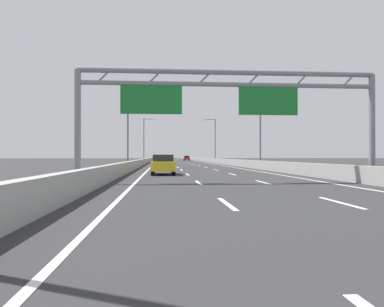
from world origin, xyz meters
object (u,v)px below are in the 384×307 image
(streetlamp_right_mid, at_px, (258,122))
(sign_gantry, at_px, (225,96))
(streetlamp_left_mid, at_px, (130,121))
(white_car, at_px, (164,159))
(red_car, at_px, (187,158))
(yellow_car, at_px, (163,164))
(green_car, at_px, (165,160))
(streetlamp_right_far, at_px, (214,138))
(streetlamp_left_far, at_px, (145,137))

(streetlamp_right_mid, bearing_deg, sign_gantry, -109.16)
(streetlamp_left_mid, relative_size, white_car, 2.25)
(streetlamp_right_mid, xyz_separation_m, red_car, (-3.87, 69.72, -4.64))
(yellow_car, bearing_deg, green_car, 89.42)
(streetlamp_right_far, height_order, white_car, streetlamp_right_far)
(streetlamp_left_far, distance_m, white_car, 19.28)
(streetlamp_right_mid, relative_size, red_car, 2.29)
(yellow_car, bearing_deg, streetlamp_left_far, 94.25)
(streetlamp_right_mid, height_order, red_car, streetlamp_right_mid)
(streetlamp_right_mid, relative_size, white_car, 2.25)
(streetlamp_left_mid, xyz_separation_m, red_car, (11.06, 69.72, -4.64))
(red_car, xyz_separation_m, green_car, (-6.99, -51.75, -0.03))
(streetlamp_left_mid, relative_size, streetlamp_right_mid, 1.00)
(green_car, distance_m, white_car, 37.53)
(sign_gantry, bearing_deg, streetlamp_right_mid, 70.84)
(streetlamp_left_mid, relative_size, streetlamp_left_far, 1.00)
(streetlamp_left_mid, distance_m, streetlamp_right_far, 40.11)
(streetlamp_right_far, bearing_deg, red_car, 96.79)
(sign_gantry, height_order, red_car, sign_gantry)
(streetlamp_left_far, bearing_deg, sign_gantry, -83.07)
(red_car, xyz_separation_m, white_car, (-7.02, -14.22, -0.00))
(sign_gantry, distance_m, streetlamp_left_mid, 23.33)
(streetlamp_right_far, bearing_deg, sign_gantry, -97.39)
(streetlamp_left_far, xyz_separation_m, streetlamp_right_far, (14.93, 0.00, 0.00))
(streetlamp_right_mid, xyz_separation_m, yellow_car, (-11.18, -13.33, -4.59))
(yellow_car, bearing_deg, streetlamp_right_far, 77.54)
(sign_gantry, height_order, white_car, sign_gantry)
(red_car, bearing_deg, streetlamp_left_mid, -99.02)
(streetlamp_right_far, height_order, green_car, streetlamp_right_far)
(streetlamp_left_far, height_order, red_car, streetlamp_left_far)
(green_car, xyz_separation_m, yellow_car, (-0.32, -31.31, 0.08))
(yellow_car, bearing_deg, sign_gantry, -68.60)
(green_car, bearing_deg, white_car, 90.04)
(streetlamp_right_far, bearing_deg, streetlamp_left_mid, -111.85)
(sign_gantry, distance_m, green_car, 40.49)
(sign_gantry, relative_size, streetlamp_right_far, 1.81)
(streetlamp_right_far, bearing_deg, yellow_car, -102.46)
(streetlamp_right_far, relative_size, yellow_car, 2.02)
(streetlamp_left_mid, distance_m, red_car, 70.75)
(red_car, xyz_separation_m, yellow_car, (-7.31, -83.05, 0.04))
(streetlamp_left_mid, distance_m, green_car, 19.02)
(streetlamp_right_far, height_order, yellow_car, streetlamp_right_far)
(streetlamp_left_far, distance_m, red_car, 34.64)
(streetlamp_right_far, height_order, red_car, streetlamp_right_far)
(streetlamp_right_mid, xyz_separation_m, streetlamp_right_far, (0.00, 37.23, 0.00))
(streetlamp_left_far, height_order, white_car, streetlamp_left_far)
(streetlamp_left_far, bearing_deg, streetlamp_right_far, 0.00)
(sign_gantry, xyz_separation_m, white_car, (-3.18, 77.69, -4.09))
(streetlamp_left_mid, height_order, streetlamp_right_far, same)
(sign_gantry, distance_m, streetlamp_left_far, 59.85)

